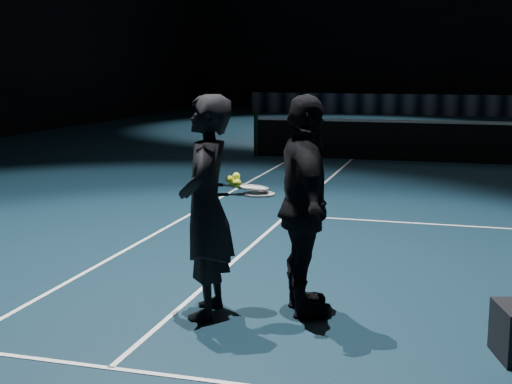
# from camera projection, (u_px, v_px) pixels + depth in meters

# --- Properties ---
(net_post_left) EXTENTS (0.10, 0.10, 1.10)m
(net_post_left) POSITION_uv_depth(u_px,v_px,m) (256.00, 133.00, 16.93)
(net_post_left) COLOR black
(net_post_left) RESTS_ON floor
(sponsor_backdrop) EXTENTS (22.00, 0.15, 0.90)m
(sponsor_backdrop) POSITION_uv_depth(u_px,v_px,m) (503.00, 106.00, 29.89)
(sponsor_backdrop) COLOR black
(sponsor_backdrop) RESTS_ON floor
(player_a) EXTENTS (0.56, 0.76, 1.92)m
(player_a) POSITION_uv_depth(u_px,v_px,m) (206.00, 207.00, 6.10)
(player_a) COLOR black
(player_a) RESTS_ON floor
(player_b) EXTENTS (0.86, 1.22, 1.92)m
(player_b) POSITION_uv_depth(u_px,v_px,m) (305.00, 206.00, 6.14)
(player_b) COLOR black
(player_b) RESTS_ON floor
(racket_lower) EXTENTS (0.71, 0.43, 0.03)m
(racket_lower) POSITION_uv_depth(u_px,v_px,m) (258.00, 194.00, 6.10)
(racket_lower) COLOR black
(racket_lower) RESTS_ON player_a
(racket_upper) EXTENTS (0.71, 0.46, 0.10)m
(racket_upper) POSITION_uv_depth(u_px,v_px,m) (252.00, 188.00, 6.13)
(racket_upper) COLOR black
(racket_upper) RESTS_ON player_b
(tennis_balls) EXTENTS (0.12, 0.10, 0.12)m
(tennis_balls) POSITION_uv_depth(u_px,v_px,m) (236.00, 181.00, 6.08)
(tennis_balls) COLOR yellow
(tennis_balls) RESTS_ON racket_upper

